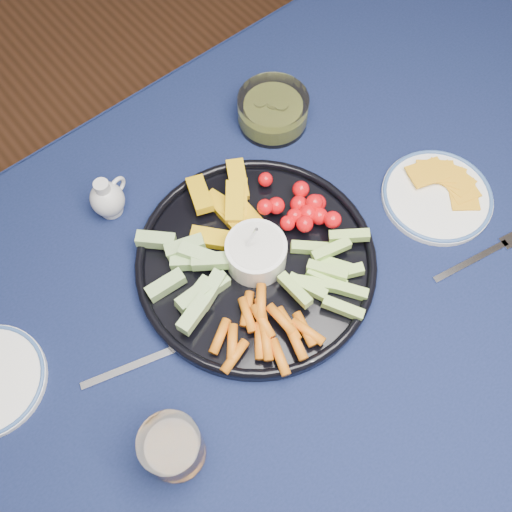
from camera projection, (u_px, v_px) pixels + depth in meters
dining_table at (330, 296)px, 1.01m from camera, size 1.67×1.07×0.75m
crudite_platter at (254, 260)px, 0.92m from camera, size 0.39×0.39×0.13m
creamer_pitcher at (108, 199)px, 0.96m from camera, size 0.07×0.06×0.08m
pickle_bowl at (273, 111)px, 1.05m from camera, size 0.13×0.13×0.06m
cheese_plate at (438, 195)px, 0.99m from camera, size 0.19×0.19×0.02m
juice_tumbler at (174, 448)px, 0.77m from camera, size 0.08×0.08×0.10m
fork_left at (152, 358)px, 0.87m from camera, size 0.19×0.07×0.00m
fork_right at (485, 254)px, 0.95m from camera, size 0.18×0.05×0.00m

